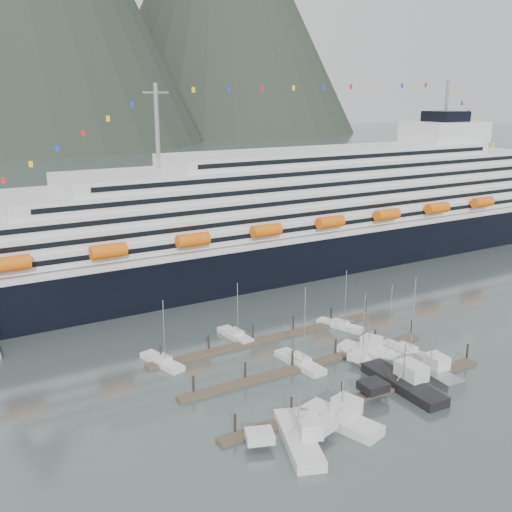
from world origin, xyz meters
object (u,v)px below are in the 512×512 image
object	(u,v)px
sailboat_b	(300,363)
sailboat_g	(340,326)
trawler_a	(297,437)
sailboat_d	(384,354)
cruise_ship	(304,220)
sailboat_f	(235,336)
sailboat_h	(406,352)
sailboat_c	(359,359)
sailboat_e	(162,362)
trawler_e	(368,352)
trawler_c	(402,383)
trawler_b	(341,419)
trawler_d	(430,371)

from	to	relation	value
sailboat_b	sailboat_g	xyz separation A→B (m)	(16.37, 9.80, -0.04)
trawler_a	sailboat_d	bearing A→B (deg)	-42.31
cruise_ship	sailboat_b	xyz separation A→B (m)	(-36.48, -50.76, -11.61)
sailboat_f	sailboat_h	world-z (taller)	sailboat_h
sailboat_b	sailboat_f	distance (m)	16.22
cruise_ship	sailboat_c	distance (m)	61.96
cruise_ship	sailboat_f	xyz separation A→B (m)	(-40.10, -34.95, -11.63)
sailboat_e	sailboat_h	bearing A→B (deg)	-128.84
sailboat_b	trawler_e	bearing A→B (deg)	-108.41
sailboat_e	sailboat_f	distance (m)	16.49
sailboat_e	trawler_c	size ratio (longest dim) A/B	0.77
trawler_b	trawler_e	size ratio (longest dim) A/B	1.10
sailboat_g	trawler_b	distance (m)	36.10
cruise_ship	sailboat_c	bearing A→B (deg)	-116.18
sailboat_e	sailboat_g	size ratio (longest dim) A/B	0.99
sailboat_d	sailboat_h	size ratio (longest dim) A/B	0.92
cruise_ship	sailboat_g	xyz separation A→B (m)	(-20.11, -40.96, -11.64)
sailboat_g	trawler_a	size ratio (longest dim) A/B	0.87
sailboat_b	trawler_c	world-z (taller)	sailboat_b
sailboat_c	trawler_b	bearing A→B (deg)	139.28
sailboat_g	trawler_c	world-z (taller)	sailboat_g
sailboat_e	trawler_a	distance (m)	31.80
trawler_e	trawler_d	bearing A→B (deg)	175.52
trawler_a	trawler_e	distance (m)	30.31
trawler_e	cruise_ship	bearing A→B (deg)	-46.43
cruise_ship	sailboat_h	xyz separation A→B (m)	(-18.21, -56.78, -11.59)
sailboat_c	sailboat_f	world-z (taller)	sailboat_c
sailboat_b	sailboat_c	world-z (taller)	sailboat_b
sailboat_d	sailboat_e	bearing A→B (deg)	57.91
trawler_d	sailboat_b	bearing A→B (deg)	52.37
sailboat_g	sailboat_h	distance (m)	15.94
cruise_ship	trawler_c	world-z (taller)	cruise_ship
trawler_b	sailboat_g	bearing A→B (deg)	-54.53
trawler_a	trawler_c	xyz separation A→B (m)	(22.49, 4.26, 0.05)
sailboat_g	trawler_a	bearing A→B (deg)	112.59
sailboat_g	cruise_ship	bearing A→B (deg)	-47.48
sailboat_d	trawler_d	size ratio (longest dim) A/B	1.13
sailboat_g	trawler_d	world-z (taller)	sailboat_g
sailboat_h	sailboat_c	bearing A→B (deg)	68.93
sailboat_c	sailboat_f	bearing A→B (deg)	40.19
trawler_a	sailboat_f	bearing A→B (deg)	4.19
sailboat_e	sailboat_c	bearing A→B (deg)	-131.87
sailboat_c	sailboat_f	xyz separation A→B (m)	(-13.25, 19.66, -0.00)
sailboat_e	trawler_b	distance (m)	33.50
sailboat_e	sailboat_h	size ratio (longest dim) A/B	0.81
trawler_c	trawler_e	bearing A→B (deg)	-13.85
sailboat_b	trawler_d	distance (m)	20.98
cruise_ship	trawler_b	size ratio (longest dim) A/B	17.27
sailboat_b	sailboat_g	bearing A→B (deg)	-62.67
sailboat_d	trawler_d	bearing A→B (deg)	179.95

